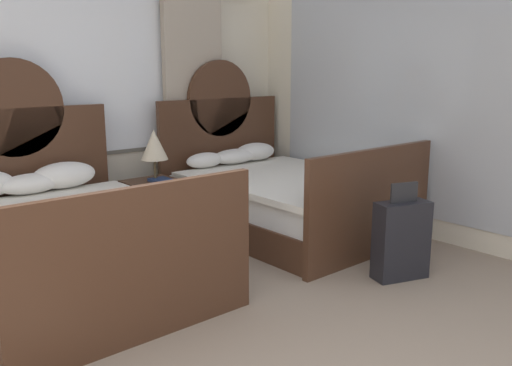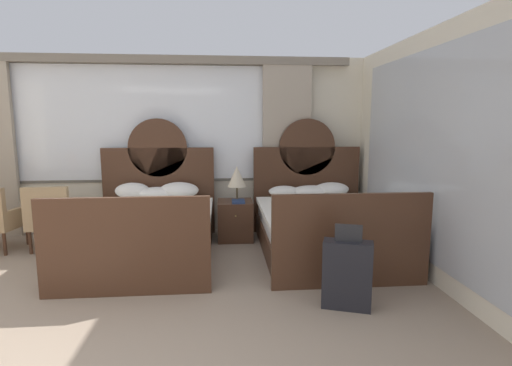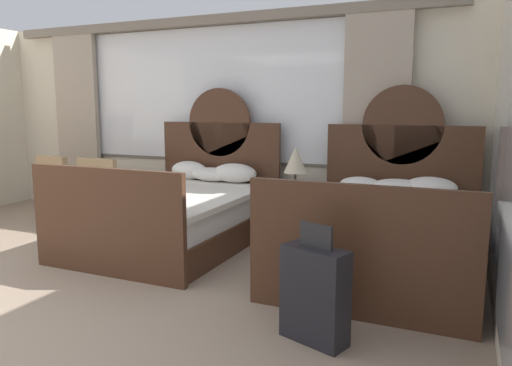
% 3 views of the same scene
% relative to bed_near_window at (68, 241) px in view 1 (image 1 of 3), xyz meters
% --- Properties ---
extents(wall_right_mirror, '(0.08, 4.86, 2.70)m').
position_rel_bed_near_window_xyz_m(wall_right_mirror, '(3.21, -1.19, 0.99)').
color(wall_right_mirror, beige).
rests_on(wall_right_mirror, ground_plane).
extents(bed_near_window, '(1.66, 2.26, 1.76)m').
position_rel_bed_near_window_xyz_m(bed_near_window, '(0.00, 0.00, 0.00)').
color(bed_near_window, '#472B1C').
rests_on(bed_near_window, ground_plane).
extents(bed_near_mirror, '(1.66, 2.26, 1.76)m').
position_rel_bed_near_window_xyz_m(bed_near_mirror, '(2.27, -0.01, -0.00)').
color(bed_near_mirror, '#472B1C').
rests_on(bed_near_mirror, ground_plane).
extents(nightstand_between_beds, '(0.50, 0.53, 0.57)m').
position_rel_bed_near_window_xyz_m(nightstand_between_beds, '(1.13, 0.65, -0.07)').
color(nightstand_between_beds, '#472B1C').
rests_on(nightstand_between_beds, ground_plane).
extents(table_lamp_on_nightstand, '(0.27, 0.27, 0.51)m').
position_rel_bed_near_window_xyz_m(table_lamp_on_nightstand, '(1.17, 0.65, 0.57)').
color(table_lamp_on_nightstand, brown).
rests_on(table_lamp_on_nightstand, nightstand_between_beds).
extents(book_on_nightstand, '(0.18, 0.26, 0.03)m').
position_rel_bed_near_window_xyz_m(book_on_nightstand, '(1.18, 0.55, 0.23)').
color(book_on_nightstand, navy).
rests_on(book_on_nightstand, nightstand_between_beds).
extents(suitcase_on_floor, '(0.48, 0.33, 0.79)m').
position_rel_bed_near_window_xyz_m(suitcase_on_floor, '(2.09, -1.61, -0.04)').
color(suitcase_on_floor, black).
rests_on(suitcase_on_floor, ground_plane).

